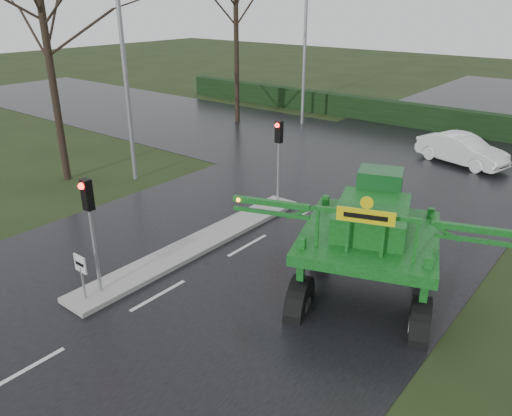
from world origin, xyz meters
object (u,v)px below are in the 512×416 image
Objects in this scene: traffic_signal_mid at (279,145)px; street_light_left_near at (127,46)px; keep_left_sign at (81,270)px; traffic_signal_near at (90,213)px; street_light_left_far at (309,30)px; white_sedan at (459,164)px; crop_sprayer at (304,236)px.

street_light_left_near reaches higher than traffic_signal_mid.
keep_left_sign is at bearing -90.00° from traffic_signal_mid.
traffic_signal_near is 22.37m from street_light_left_far.
street_light_left_near is at bearing 152.73° from white_sedan.
traffic_signal_near is 1.00× the size of traffic_signal_mid.
keep_left_sign is at bearing -72.22° from street_light_left_far.
traffic_signal_mid is 0.47× the size of crop_sprayer.
traffic_signal_near is at bearing -45.47° from street_light_left_near.
street_light_left_far is (-6.89, 12.51, 3.40)m from traffic_signal_mid.
crop_sprayer reaches higher than white_sedan.
traffic_signal_near is 0.47× the size of crop_sprayer.
crop_sprayer is (4.67, 3.78, 1.03)m from keep_left_sign.
street_light_left_near is at bearing 132.59° from keep_left_sign.
white_sedan is (10.85, 11.83, -5.99)m from street_light_left_near.
white_sedan is at bearing 78.43° from keep_left_sign.
keep_left_sign is 9.12m from traffic_signal_mid.
traffic_signal_near is at bearing -164.79° from crop_sprayer.
street_light_left_near is 2.20× the size of white_sedan.
traffic_signal_mid is at bearing 111.91° from crop_sprayer.
street_light_left_far is at bearing 93.94° from white_sedan.
keep_left_sign is 0.14× the size of street_light_left_near.
crop_sprayer is (11.56, -17.72, -3.90)m from street_light_left_far.
street_light_left_far is (0.00, 14.00, 0.00)m from street_light_left_near.
street_light_left_far is 1.34× the size of crop_sprayer.
traffic_signal_near reaches higher than white_sedan.
traffic_signal_mid is 0.78× the size of white_sedan.
crop_sprayer is at bearing -162.11° from white_sedan.
street_light_left_far is at bearing 90.00° from street_light_left_near.
street_light_left_near is at bearing 134.53° from traffic_signal_near.
crop_sprayer is at bearing -56.87° from street_light_left_far.
keep_left_sign is at bearing -160.95° from crop_sprayer.
street_light_left_near is 1.34× the size of crop_sprayer.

